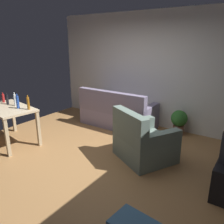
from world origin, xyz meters
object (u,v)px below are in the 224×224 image
Objects in this scene: potted_plant at (179,121)px; bottle_clear at (15,100)px; armchair at (143,142)px; bottle_red at (3,98)px; bottle_amber at (28,103)px; bottle_dark at (7,99)px; desk at (9,112)px; bottle_blue at (18,102)px; couch at (117,114)px.

potted_plant is 3.52m from bottle_clear.
bottle_red is at bearing 41.96° from armchair.
bottle_amber is (-2.24, -2.21, 0.56)m from potted_plant.
bottle_dark is (-2.77, -0.79, 0.54)m from armchair.
potted_plant is (2.72, 2.35, -0.32)m from desk.
bottle_amber reaches higher than desk.
potted_plant is 3.72m from bottle_dark.
bottle_red is 0.91m from bottle_amber.
bottle_red is (-0.43, 0.17, 0.20)m from desk.
bottle_blue reaches higher than bottle_dark.
bottle_blue is (0.46, -0.06, 0.03)m from bottle_dark.
bottle_dark is at bearing -172.17° from bottle_clear.
couch is at bearing 56.06° from bottle_clear.
bottle_red is at bearing -145.34° from potted_plant.
bottle_blue is at bearing -8.41° from bottle_red.
bottle_amber reaches higher than bottle_dark.
bottle_amber is at bearing -2.38° from bottle_clear.
armchair is 4.31× the size of bottle_clear.
bottle_clear is at bearing 158.18° from bottle_blue.
couch is 2.48m from bottle_dark.
bottle_clear reaches higher than bottle_red.
bottle_red is at bearing 171.59° from bottle_blue.
desk is at bearing -162.96° from bottle_amber.
bottle_blue reaches higher than bottle_red.
bottle_clear is (0.44, -0.01, 0.03)m from bottle_red.
desk is at bearing -94.08° from bottle_clear.
armchair reaches higher than potted_plant.
potted_plant is 3.20m from bottle_amber.
bottle_dark is (-1.49, -1.90, 0.55)m from couch.
bottle_amber reaches higher than couch.
couch is 6.25× the size of bottle_blue.
bottle_dark is at bearing 43.75° from armchair.
bottle_clear is at bearing 56.06° from couch.
bottle_clear is 0.97× the size of bottle_amber.
potted_plant is at bearing -167.81° from couch.
bottle_red is 0.73× the size of bottle_blue.
desk is at bearing 58.02° from couch.
bottle_dark is 0.23m from bottle_clear.
couch is 6.55× the size of bottle_clear.
armchair is 4.18× the size of bottle_amber.
desk is 2.73m from armchair.
bottle_clear is at bearing -0.96° from bottle_red.
desk is 0.35m from bottle_blue.
potted_plant is 3.87m from bottle_red.
desk is 1.08× the size of armchair.
bottle_clear is (-2.54, -0.76, 0.56)m from armchair.
desk is 6.08× the size of bottle_red.
desk reaches higher than potted_plant.
bottle_amber is (0.91, -0.03, 0.04)m from bottle_red.
bottle_blue is at bearing -7.55° from bottle_dark.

